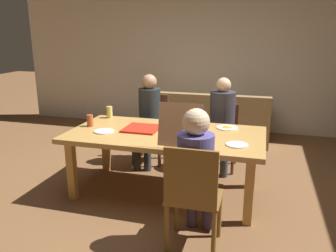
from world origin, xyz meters
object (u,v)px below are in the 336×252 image
(dining_table, at_px, (166,139))
(person_2, at_px, (148,113))
(chair_0, at_px, (222,132))
(couch, at_px, (214,122))
(chair_1, at_px, (193,194))
(plate_1, at_px, (227,127))
(chair_2, at_px, (152,126))
(plate_0, at_px, (104,131))
(person_0, at_px, (222,117))
(plate_2, at_px, (237,145))
(person_1, at_px, (196,166))
(pizza_box_1, at_px, (142,128))
(drinking_glass_0, at_px, (110,112))
(drinking_glass_1, at_px, (90,121))
(pizza_box_0, at_px, (184,136))

(dining_table, bearing_deg, person_2, 120.28)
(chair_0, xyz_separation_m, couch, (-0.28, 1.17, -0.19))
(chair_1, distance_m, plate_1, 1.35)
(chair_2, bearing_deg, chair_0, 1.68)
(chair_1, relative_size, plate_0, 4.19)
(chair_0, bearing_deg, dining_table, -116.53)
(chair_2, xyz_separation_m, plate_1, (1.12, -0.63, 0.23))
(person_0, bearing_deg, plate_2, -75.54)
(couch, bearing_deg, plate_2, -76.75)
(person_1, relative_size, plate_2, 5.60)
(person_0, relative_size, plate_1, 4.97)
(chair_1, distance_m, couch, 3.17)
(pizza_box_1, bearing_deg, drinking_glass_0, 145.75)
(chair_0, height_order, drinking_glass_1, drinking_glass_1)
(chair_2, xyz_separation_m, pizza_box_0, (0.76, -1.25, 0.28))
(plate_2, relative_size, drinking_glass_0, 1.46)
(chair_1, relative_size, couch, 0.51)
(pizza_box_0, bearing_deg, person_1, -67.43)
(dining_table, height_order, plate_0, plate_0)
(plate_0, distance_m, drinking_glass_0, 0.64)
(pizza_box_1, distance_m, plate_2, 1.12)
(plate_2, distance_m, couch, 2.51)
(dining_table, relative_size, couch, 1.16)
(dining_table, xyz_separation_m, drinking_glass_0, (-0.88, 0.44, 0.15))
(person_2, bearing_deg, chair_1, -61.11)
(plate_1, bearing_deg, person_2, 156.95)
(plate_0, bearing_deg, pizza_box_0, -6.57)
(pizza_box_0, xyz_separation_m, plate_2, (0.52, 0.04, -0.05))
(pizza_box_1, distance_m, couch, 2.24)
(drinking_glass_0, bearing_deg, chair_0, 22.49)
(plate_2, bearing_deg, drinking_glass_0, 158.15)
(pizza_box_1, bearing_deg, pizza_box_0, -28.68)
(drinking_glass_0, bearing_deg, plate_2, -21.85)
(person_2, bearing_deg, chair_2, 90.00)
(dining_table, distance_m, drinking_glass_0, 0.99)
(chair_1, xyz_separation_m, plate_2, (0.28, 0.74, 0.21))
(chair_1, xyz_separation_m, pizza_box_1, (-0.80, 1.02, 0.21))
(chair_1, bearing_deg, couch, 95.12)
(person_0, xyz_separation_m, chair_2, (-1.00, 0.11, -0.22))
(plate_0, xyz_separation_m, drinking_glass_1, (-0.26, 0.16, 0.06))
(chair_1, relative_size, person_2, 0.76)
(plate_1, height_order, plate_2, plate_1)
(drinking_glass_1, bearing_deg, chair_0, 35.15)
(pizza_box_0, bearing_deg, drinking_glass_1, 167.16)
(plate_1, xyz_separation_m, plate_2, (0.16, -0.58, -0.00))
(plate_0, bearing_deg, drinking_glass_1, 147.30)
(plate_0, height_order, plate_1, plate_1)
(chair_0, distance_m, pizza_box_1, 1.28)
(person_0, height_order, plate_1, person_0)
(person_2, distance_m, plate_0, 1.01)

